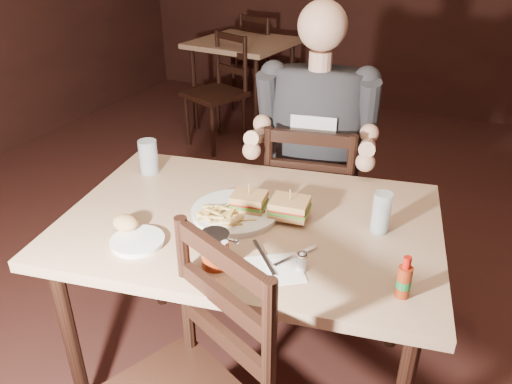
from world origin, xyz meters
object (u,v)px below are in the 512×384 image
at_px(bg_chair_near, 214,94).
at_px(syrup_dispenser, 215,250).
at_px(side_plate, 138,242).
at_px(chair_far, 312,208).
at_px(bg_chair_far, 268,62).
at_px(bg_table, 243,51).
at_px(main_table, 250,237).
at_px(dinner_plate, 235,213).
at_px(hot_sauce, 405,277).
at_px(diner, 316,116).
at_px(glass_left, 148,157).
at_px(glass_right, 381,213).

distance_m(bg_chair_near, syrup_dispenser, 2.78).
bearing_deg(side_plate, bg_chair_near, 113.54).
relative_size(chair_far, bg_chair_far, 1.01).
height_order(bg_table, side_plate, side_plate).
height_order(main_table, dinner_plate, dinner_plate).
bearing_deg(main_table, chair_far, 88.84).
bearing_deg(dinner_plate, syrup_dispenser, -74.92).
bearing_deg(dinner_plate, bg_chair_near, 120.51).
bearing_deg(hot_sauce, diner, 122.67).
bearing_deg(bg_chair_far, syrup_dispenser, 129.94).
distance_m(syrup_dispenser, side_plate, 0.28).
relative_size(dinner_plate, glass_left, 2.15).
bearing_deg(side_plate, glass_right, 29.92).
height_order(dinner_plate, side_plate, dinner_plate).
bearing_deg(chair_far, bg_table, -66.58).
relative_size(hot_sauce, side_plate, 0.77).
xyz_separation_m(bg_table, diner, (1.33, -2.06, 0.26)).
distance_m(bg_chair_far, syrup_dispenser, 3.77).
distance_m(chair_far, diner, 0.48).
xyz_separation_m(bg_chair_far, syrup_dispenser, (1.33, -3.51, 0.37)).
distance_m(main_table, bg_chair_near, 2.51).
xyz_separation_m(main_table, hot_sauce, (0.55, -0.19, 0.14)).
relative_size(bg_table, chair_far, 0.95).
distance_m(diner, hot_sauce, 0.98).
height_order(main_table, diner, diner).
bearing_deg(bg_chair_near, hot_sauce, -29.47).
height_order(bg_chair_far, diner, diner).
xyz_separation_m(chair_far, hot_sauce, (0.53, -0.86, 0.37)).
xyz_separation_m(chair_far, diner, (0.01, -0.05, 0.48)).
bearing_deg(main_table, syrup_dispenser, -86.04).
bearing_deg(dinner_plate, diner, 82.80).
bearing_deg(diner, bg_table, 112.98).
height_order(bg_chair_far, bg_chair_near, bg_chair_far).
height_order(bg_table, glass_left, glass_left).
distance_m(bg_chair_near, glass_right, 2.69).
xyz_separation_m(bg_chair_far, diner, (1.33, -2.61, 0.48)).
relative_size(diner, hot_sauce, 7.27).
bearing_deg(glass_right, side_plate, -150.08).
xyz_separation_m(bg_table, glass_left, (0.79, -2.52, 0.16)).
bearing_deg(syrup_dispenser, bg_table, 104.69).
relative_size(bg_chair_far, diner, 0.99).
height_order(main_table, glass_right, glass_right).
height_order(glass_left, glass_right, glass_right).
height_order(main_table, hot_sauce, hot_sauce).
relative_size(diner, dinner_plate, 3.13).
relative_size(main_table, syrup_dispenser, 12.51).
height_order(bg_chair_far, glass_left, bg_chair_far).
bearing_deg(diner, glass_right, -62.29).
height_order(hot_sauce, syrup_dispenser, hot_sauce).
distance_m(chair_far, side_plate, 1.04).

